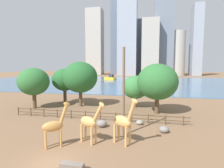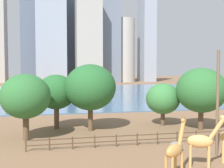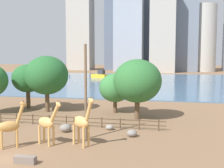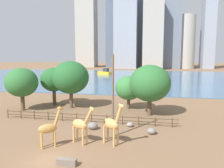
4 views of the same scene
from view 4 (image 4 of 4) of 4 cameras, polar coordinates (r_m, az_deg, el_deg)
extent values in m
plane|color=brown|center=(98.85, 5.19, 1.78)|extent=(400.00, 400.00, 0.00)
cube|color=#476B8C|center=(95.87, 5.02, 1.66)|extent=(180.00, 86.00, 0.20)
cylinder|color=tan|center=(25.08, -6.66, -13.29)|extent=(0.29, 0.29, 1.88)
cylinder|color=tan|center=(24.69, -7.61, -13.65)|extent=(0.29, 0.29, 1.88)
cylinder|color=tan|center=(26.05, -9.05, -12.53)|extent=(0.29, 0.29, 1.88)
cylinder|color=tan|center=(25.67, -10.00, -12.86)|extent=(0.29, 0.29, 1.88)
ellipsoid|color=tan|center=(24.95, -8.41, -10.35)|extent=(2.23, 1.66, 1.09)
cylinder|color=tan|center=(23.75, -6.20, -8.44)|extent=(1.37, 0.90, 1.96)
ellipsoid|color=tan|center=(23.17, -5.25, -6.55)|extent=(0.87, 0.65, 0.72)
cone|color=brown|center=(23.16, -5.12, -5.75)|extent=(0.13, 0.13, 0.20)
cone|color=brown|center=(23.04, -5.40, -5.82)|extent=(0.13, 0.13, 0.20)
cylinder|color=#C18C47|center=(25.42, -14.87, -13.33)|extent=(0.29, 0.29, 1.77)
cylinder|color=#C18C47|center=(24.92, -14.65, -13.76)|extent=(0.29, 0.29, 1.77)
cylinder|color=#C18C47|center=(25.25, -18.03, -13.60)|extent=(0.29, 0.29, 1.77)
cylinder|color=#C18C47|center=(24.74, -17.87, -14.04)|extent=(0.29, 0.29, 1.77)
ellipsoid|color=#C18C47|center=(24.67, -16.45, -11.10)|extent=(2.05, 1.78, 1.03)
cylinder|color=#C18C47|center=(24.50, -14.09, -8.37)|extent=(0.95, 0.81, 1.96)
ellipsoid|color=#C18C47|center=(24.33, -13.41, -6.21)|extent=(0.78, 0.68, 0.60)
cone|color=brown|center=(24.33, -13.47, -5.49)|extent=(0.13, 0.13, 0.19)
cone|color=brown|center=(24.18, -13.39, -5.57)|extent=(0.13, 0.13, 0.19)
cylinder|color=tan|center=(24.64, 1.49, -13.52)|extent=(0.32, 0.32, 1.97)
cylinder|color=tan|center=(24.22, 0.48, -13.89)|extent=(0.32, 0.32, 1.97)
cylinder|color=tan|center=(25.63, -1.09, -12.66)|extent=(0.32, 0.32, 1.97)
cylinder|color=tan|center=(25.23, -2.10, -13.00)|extent=(0.32, 0.32, 1.97)
ellipsoid|color=tan|center=(24.48, -0.33, -10.35)|extent=(2.30, 1.93, 1.14)
cylinder|color=tan|center=(23.34, 1.76, -8.03)|extent=(1.08, 0.88, 2.18)
ellipsoid|color=tan|center=(22.85, 2.44, -5.70)|extent=(0.88, 0.75, 0.67)
cone|color=brown|center=(22.84, 2.59, -4.86)|extent=(0.14, 0.14, 0.21)
cone|color=brown|center=(22.71, 2.30, -4.93)|extent=(0.14, 0.14, 0.21)
cylinder|color=brown|center=(25.95, 0.22, -3.27)|extent=(0.28, 0.28, 9.94)
ellipsoid|color=gray|center=(30.79, 4.68, -10.51)|extent=(0.93, 0.83, 0.62)
ellipsoid|color=gray|center=(28.45, 10.31, -11.99)|extent=(1.11, 1.04, 0.78)
ellipsoid|color=gray|center=(29.82, -5.04, -10.80)|extent=(1.34, 1.25, 0.94)
cube|color=#72665B|center=(21.23, -11.75, -19.31)|extent=(1.80, 0.60, 0.60)
cylinder|color=#4C3826|center=(38.51, -25.56, -7.02)|extent=(0.14, 0.14, 1.30)
cylinder|color=#4C3826|center=(37.22, -22.69, -7.35)|extent=(0.14, 0.14, 1.30)
cylinder|color=#4C3826|center=(36.03, -19.62, -7.69)|extent=(0.14, 0.14, 1.30)
cylinder|color=#4C3826|center=(34.95, -16.35, -8.02)|extent=(0.14, 0.14, 1.30)
cylinder|color=#4C3826|center=(33.99, -12.88, -8.34)|extent=(0.14, 0.14, 1.30)
cylinder|color=#4C3826|center=(33.17, -9.21, -8.65)|extent=(0.14, 0.14, 1.30)
cylinder|color=#4C3826|center=(32.48, -5.36, -8.93)|extent=(0.14, 0.14, 1.30)
cylinder|color=#4C3826|center=(31.94, -1.36, -9.19)|extent=(0.14, 0.14, 1.30)
cylinder|color=#4C3826|center=(31.56, 2.76, -9.40)|extent=(0.14, 0.14, 1.30)
cylinder|color=#4C3826|center=(31.34, 6.97, -9.57)|extent=(0.14, 0.14, 1.30)
cylinder|color=#4C3826|center=(31.29, 11.21, -9.69)|extent=(0.14, 0.14, 1.30)
cylinder|color=#4C3826|center=(31.40, 15.45, -9.76)|extent=(0.14, 0.14, 1.30)
cube|color=#4C3826|center=(32.56, -6.62, -8.08)|extent=(26.10, 0.08, 0.10)
cube|color=#4C3826|center=(32.70, -6.61, -8.95)|extent=(26.10, 0.08, 0.10)
cylinder|color=brown|center=(41.69, -10.59, -4.08)|extent=(0.67, 0.67, 3.08)
ellipsoid|color=#26602D|center=(41.06, -10.74, 1.72)|extent=(6.72, 6.72, 6.05)
cylinder|color=brown|center=(40.50, 4.34, -5.14)|extent=(0.59, 0.59, 1.94)
ellipsoid|color=#387A3D|center=(39.97, 4.39, -1.03)|extent=(4.91, 4.91, 4.42)
cylinder|color=brown|center=(42.35, -22.29, -4.54)|extent=(0.69, 0.69, 2.79)
ellipsoid|color=#2D6B33|center=(41.77, -22.54, 0.39)|extent=(5.68, 5.68, 5.11)
cylinder|color=brown|center=(36.48, 9.74, -6.04)|extent=(0.68, 0.68, 2.69)
ellipsoid|color=#2D6B33|center=(35.76, 9.89, 0.20)|extent=(6.63, 6.63, 5.97)
cylinder|color=brown|center=(45.27, -14.83, -3.35)|extent=(0.69, 0.69, 2.98)
ellipsoid|color=#26602D|center=(44.75, -14.98, 1.14)|extent=(5.21, 5.21, 4.69)
cube|color=gold|center=(110.71, -1.97, 2.90)|extent=(7.63, 5.48, 1.44)
cube|color=#333338|center=(110.04, -1.61, 3.70)|extent=(3.09, 2.69, 1.73)
cube|color=silver|center=(114.48, -9.79, 2.89)|extent=(6.28, 2.85, 1.21)
cube|color=#333338|center=(114.57, -10.18, 3.55)|extent=(2.33, 1.69, 1.46)
cube|color=#ADA89E|center=(159.17, 10.68, 12.32)|extent=(13.82, 15.63, 47.00)
cube|color=#939EAD|center=(180.18, 23.84, 13.54)|extent=(8.02, 14.94, 61.38)
cube|color=slate|center=(193.42, 0.83, 17.77)|extent=(13.56, 15.07, 88.54)
cube|color=#ADA89E|center=(187.49, -6.66, 14.34)|extent=(15.62, 12.96, 64.52)
cube|color=#939EAD|center=(168.74, 3.62, 16.48)|extent=(16.85, 11.96, 72.30)
cylinder|color=#B7B2A8|center=(172.52, 18.39, 10.30)|extent=(15.09, 15.09, 38.69)
cube|color=slate|center=(185.79, 7.37, 12.62)|extent=(16.20, 15.33, 53.10)
cube|color=slate|center=(168.43, 14.79, 16.22)|extent=(16.55, 9.86, 72.05)
camera|label=1|loc=(6.57, -7.83, -10.67)|focal=28.00mm
camera|label=2|loc=(19.75, -74.49, -2.72)|focal=45.00mm
camera|label=3|loc=(4.93, 133.31, -19.48)|focal=45.00mm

